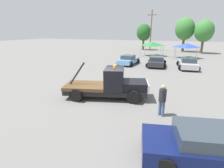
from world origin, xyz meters
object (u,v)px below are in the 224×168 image
person_near_truck (162,98)px  canopy_tent_blue (187,45)px  tow_truck (110,85)px  tree_center (144,32)px  foreground_car (210,146)px  parked_car_charcoal (156,62)px  canopy_tent_green (152,44)px  parked_car_silver (188,63)px  tree_right (204,31)px  tree_left (185,29)px  parked_car_skyblue (128,60)px  traffic_cone (119,81)px  utility_pole (151,30)px

person_near_truck → canopy_tent_blue: 24.10m
tow_truck → tree_center: 34.59m
foreground_car → parked_car_charcoal: 18.15m
canopy_tent_green → canopy_tent_blue: (5.95, -0.56, -0.07)m
foreground_car → tree_center: 40.32m
parked_car_charcoal → canopy_tent_blue: size_ratio=1.30×
tree_center → parked_car_silver: bearing=-62.9°
tree_center → tree_right: (13.20, -2.76, 0.31)m
tow_truck → parked_car_silver: 14.00m
tree_left → tree_center: tree_left is taller
tree_left → parked_car_skyblue: bearing=-107.6°
parked_car_skyblue → traffic_cone: parked_car_skyblue is taller
person_near_truck → traffic_cone: person_near_truck is taller
parked_car_skyblue → canopy_tent_blue: canopy_tent_blue is taller
tree_center → tree_right: size_ratio=0.93×
tree_center → traffic_cone: size_ratio=11.47×
foreground_car → person_near_truck: person_near_truck is taller
parked_car_charcoal → canopy_tent_green: (-2.53, 10.17, 1.63)m
foreground_car → tree_right: 35.96m
parked_car_charcoal → tree_center: (-6.80, 20.95, 3.58)m
tree_center → utility_pole: bearing=-34.5°
parked_car_silver → tree_center: tree_center is taller
person_near_truck → canopy_tent_green: size_ratio=0.49×
parked_car_charcoal → utility_pole: (-4.79, 19.57, 4.24)m
tree_right → traffic_cone: (-8.05, -27.83, -4.28)m
parked_car_skyblue → tree_center: (-2.96, 21.22, 3.58)m
parked_car_skyblue → tree_left: 21.81m
tow_truck → tree_left: bearing=66.1°
tree_center → tree_right: 13.48m
person_near_truck → tree_center: size_ratio=0.28×
person_near_truck → traffic_cone: size_ratio=3.26×
canopy_tent_blue → tree_left: 10.89m
utility_pole → canopy_tent_green: bearing=-76.5°
parked_car_skyblue → parked_car_silver: same height
tree_left → parked_car_silver: bearing=-86.4°
tow_truck → traffic_cone: bearing=82.6°
parked_car_charcoal → traffic_cone: 9.79m
foreground_car → parked_car_skyblue: size_ratio=1.18×
tree_right → traffic_cone: size_ratio=12.30×
person_near_truck → parked_car_charcoal: 14.70m
parked_car_skyblue → parked_car_silver: 7.73m
foreground_car → traffic_cone: 10.16m
tow_truck → traffic_cone: 3.48m
parked_car_silver → parked_car_skyblue: bearing=85.8°
person_near_truck → parked_car_skyblue: person_near_truck is taller
person_near_truck → tree_center: bearing=-133.6°
parked_car_charcoal → tree_right: 19.67m
person_near_truck → tree_right: 33.04m
person_near_truck → utility_pole: utility_pole is taller
parked_car_skyblue → tree_center: size_ratio=0.69×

